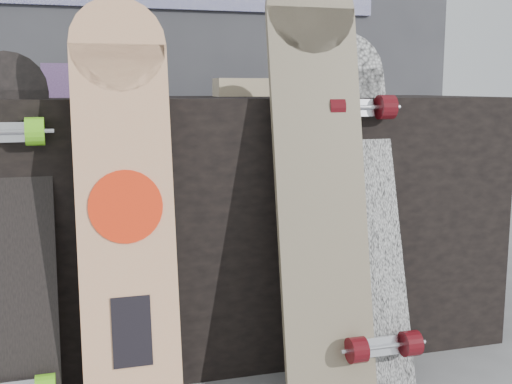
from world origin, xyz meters
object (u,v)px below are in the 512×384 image
object	(u,v)px
longboard_celtic	(319,165)
skateboard_dark	(10,234)
vendor_table	(243,220)
longboard_geisha	(125,201)
longboard_cascadia	(362,201)

from	to	relation	value
longboard_celtic	skateboard_dark	xyz separation A→B (m)	(-0.80, 0.03, -0.15)
vendor_table	longboard_celtic	bearing A→B (deg)	-73.82
longboard_celtic	longboard_geisha	bearing A→B (deg)	-176.31
vendor_table	longboard_geisha	xyz separation A→B (m)	(-0.41, -0.42, 0.16)
longboard_geisha	longboard_cascadia	size ratio (longest dim) A/B	1.06
longboard_celtic	skateboard_dark	distance (m)	0.81
vendor_table	longboard_geisha	size ratio (longest dim) A/B	1.52
longboard_cascadia	skateboard_dark	distance (m)	0.94
vendor_table	longboard_geisha	bearing A→B (deg)	-134.76
longboard_cascadia	skateboard_dark	world-z (taller)	longboard_cascadia
vendor_table	longboard_cascadia	distance (m)	0.45
skateboard_dark	longboard_geisha	bearing A→B (deg)	-14.07
longboard_celtic	longboard_cascadia	bearing A→B (deg)	10.40
longboard_geisha	longboard_cascadia	bearing A→B (deg)	5.13
longboard_celtic	skateboard_dark	size ratio (longest dim) A/B	1.27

